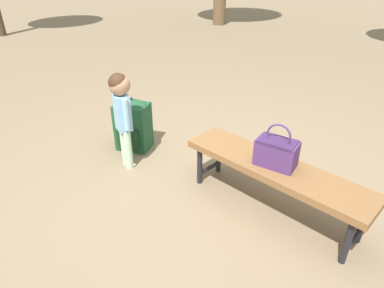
{
  "coord_description": "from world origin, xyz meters",
  "views": [
    {
      "loc": [
        -1.35,
        2.19,
        1.92
      ],
      "look_at": [
        0.05,
        -0.03,
        0.45
      ],
      "focal_mm": 31.41,
      "sensor_mm": 36.0,
      "label": 1
    }
  ],
  "objects_px": {
    "park_bench": "(274,171)",
    "handbag": "(277,152)",
    "backpack_large": "(133,123)",
    "child_standing": "(122,107)"
  },
  "relations": [
    {
      "from": "handbag",
      "to": "backpack_large",
      "type": "height_order",
      "value": "handbag"
    },
    {
      "from": "park_bench",
      "to": "backpack_large",
      "type": "distance_m",
      "value": 1.72
    },
    {
      "from": "handbag",
      "to": "backpack_large",
      "type": "bearing_deg",
      "value": -6.82
    },
    {
      "from": "handbag",
      "to": "backpack_large",
      "type": "xyz_separation_m",
      "value": [
        1.7,
        -0.2,
        -0.27
      ]
    },
    {
      "from": "park_bench",
      "to": "child_standing",
      "type": "distance_m",
      "value": 1.54
    },
    {
      "from": "handbag",
      "to": "child_standing",
      "type": "height_order",
      "value": "child_standing"
    },
    {
      "from": "park_bench",
      "to": "handbag",
      "type": "bearing_deg",
      "value": 35.58
    },
    {
      "from": "park_bench",
      "to": "handbag",
      "type": "xyz_separation_m",
      "value": [
        0.0,
        0.0,
        0.18
      ]
    },
    {
      "from": "park_bench",
      "to": "backpack_large",
      "type": "xyz_separation_m",
      "value": [
        1.7,
        -0.2,
        -0.09
      ]
    },
    {
      "from": "handbag",
      "to": "child_standing",
      "type": "relative_size",
      "value": 0.37
    }
  ]
}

